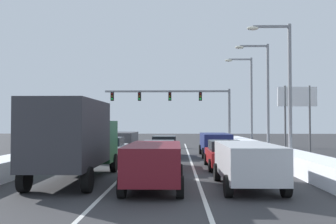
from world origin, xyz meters
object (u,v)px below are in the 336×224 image
Objects in this scene: street_lamp_right_near at (284,80)px; traffic_light_gantry at (182,101)px; suv_silver_right_lane_nearest at (247,161)px; box_truck_left_lane_nearest at (75,136)px; suv_navy_right_lane_third at (215,142)px; sedan_white_left_lane_second at (110,149)px; suv_charcoal_left_lane_third at (123,140)px; sedan_black_center_lane_third at (164,146)px; street_lamp_right_mid at (263,89)px; sedan_tan_center_lane_second at (159,155)px; sedan_red_right_lane_second at (225,154)px; suv_maroon_center_lane_nearest at (154,162)px; roadside_sign_right at (297,104)px; street_lamp_right_far at (248,94)px.

traffic_light_gantry is at bearing 107.53° from street_lamp_right_near.
box_truck_left_lane_nearest is (-6.95, 1.34, 0.88)m from suv_silver_right_lane_nearest.
suv_navy_right_lane_third reaches higher than sedan_white_left_lane_second.
suv_charcoal_left_lane_third is 0.58× the size of street_lamp_right_near.
sedan_white_left_lane_second is at bearing -143.74° from sedan_black_center_lane_third.
street_lamp_right_mid is (11.19, 4.97, 4.38)m from sedan_white_left_lane_second.
street_lamp_right_mid reaches higher than sedan_tan_center_lane_second.
traffic_light_gantry reaches higher than sedan_red_right_lane_second.
suv_maroon_center_lane_nearest is 17.46m from street_lamp_right_mid.
suv_charcoal_left_lane_third is 0.35× the size of traffic_light_gantry.
street_lamp_right_near is (7.26, 8.33, 4.00)m from suv_maroon_center_lane_nearest.
suv_silver_right_lane_nearest is 27.17m from traffic_light_gantry.
sedan_red_right_lane_second is 0.92× the size of suv_navy_right_lane_third.
traffic_light_gantry is (-2.17, 26.81, 3.87)m from suv_silver_right_lane_nearest.
sedan_black_center_lane_third is 11.70m from box_truck_left_lane_nearest.
suv_charcoal_left_lane_third is at bearing 175.17° from street_lamp_right_mid.
sedan_tan_center_lane_second is 12.88m from street_lamp_right_mid.
roadside_sign_right is (14.14, 14.92, 2.12)m from box_truck_left_lane_nearest.
sedan_red_right_lane_second is 0.32× the size of traffic_light_gantry.
suv_navy_right_lane_third is at bearing -115.11° from street_lamp_right_far.
sedan_tan_center_lane_second is 10.81m from suv_charcoal_left_lane_third.
street_lamp_right_far is at bearing 118.71° from roadside_sign_right.
sedan_tan_center_lane_second is at bearing -174.35° from sedan_red_right_lane_second.
suv_navy_right_lane_third is at bearing 23.18° from sedan_white_left_lane_second.
sedan_tan_center_lane_second is 6.90m from sedan_black_center_lane_third.
street_lamp_right_near reaches higher than suv_silver_right_lane_nearest.
suv_charcoal_left_lane_third is at bearing -178.29° from roadside_sign_right.
street_lamp_right_near is 0.97× the size of street_lamp_right_mid.
street_lamp_right_mid reaches higher than roadside_sign_right.
sedan_tan_center_lane_second is 15.55m from roadside_sign_right.
street_lamp_right_far is at bearing 89.24° from street_lamp_right_mid.
roadside_sign_right reaches higher than sedan_tan_center_lane_second.
sedan_red_right_lane_second and sedan_black_center_lane_third have the same top height.
traffic_light_gantry is at bearing 79.37° from box_truck_left_lane_nearest.
sedan_tan_center_lane_second is at bearing 123.05° from suv_silver_right_lane_nearest.
sedan_tan_center_lane_second is at bearing -71.52° from suv_charcoal_left_lane_third.
street_lamp_right_near reaches higher than sedan_white_left_lane_second.
box_truck_left_lane_nearest is 14.53m from suv_charcoal_left_lane_third.
street_lamp_right_far is at bearing -38.64° from traffic_light_gantry.
suv_silver_right_lane_nearest is 13.00m from sedan_black_center_lane_third.
street_lamp_right_mid is at bearing 86.88° from street_lamp_right_near.
roadside_sign_right is at bearing 24.74° from suv_navy_right_lane_third.
suv_maroon_center_lane_nearest is at bearing -105.38° from suv_navy_right_lane_third.
street_lamp_right_near reaches higher than suv_charcoal_left_lane_third.
suv_charcoal_left_lane_third is 13.90m from street_lamp_right_near.
sedan_black_center_lane_third is 0.52× the size of street_lamp_right_mid.
suv_maroon_center_lane_nearest reaches higher than sedan_tan_center_lane_second.
street_lamp_right_near reaches higher than box_truck_left_lane_nearest.
suv_navy_right_lane_third is 7.31m from street_lamp_right_near.
sedan_red_right_lane_second is 0.51× the size of street_lamp_right_far.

